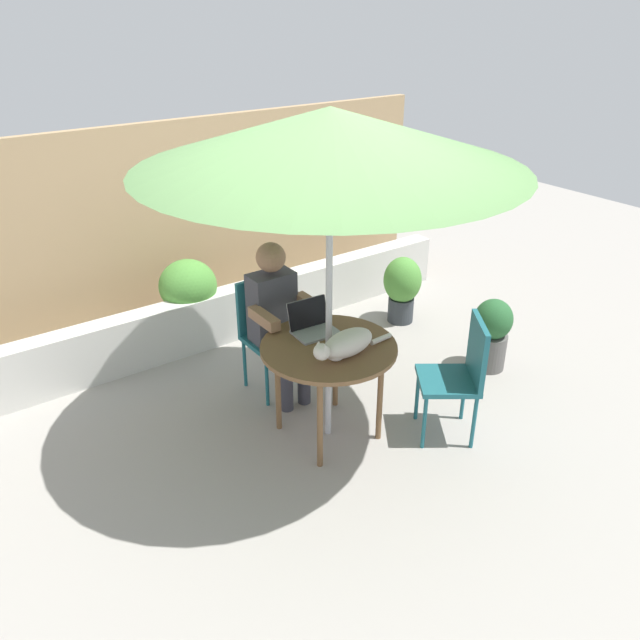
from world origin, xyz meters
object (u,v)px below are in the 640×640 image
chair_empty (461,370)px  patio_umbrella (330,138)px  cat (345,345)px  potted_plant_near_fence (492,332)px  patio_table (329,354)px  chair_occupied (267,326)px  potted_plant_corner (402,286)px  laptop (312,323)px  potted_plant_by_chair (189,296)px  person_seated (277,314)px

chair_empty → patio_umbrella: bearing=144.6°
chair_empty → cat: bearing=154.2°
chair_empty → potted_plant_near_fence: chair_empty is taller
patio_table → potted_plant_near_fence: size_ratio=1.48×
patio_umbrella → potted_plant_near_fence: 2.40m
chair_occupied → potted_plant_corner: (1.62, 0.22, -0.16)m
chair_occupied → potted_plant_corner: bearing=7.7°
laptop → potted_plant_by_chair: (-0.21, 1.60, -0.34)m
patio_table → cat: 0.23m
patio_table → laptop: laptop is taller
chair_empty → cat: 0.86m
laptop → potted_plant_near_fence: size_ratio=0.51×
laptop → potted_plant_corner: 1.82m
patio_umbrella → potted_plant_by_chair: patio_umbrella is taller
cat → potted_plant_corner: (1.61, 1.20, -0.44)m
patio_table → patio_umbrella: 1.43m
patio_table → laptop: size_ratio=2.94×
person_seated → potted_plant_by_chair: 1.23m
laptop → potted_plant_corner: size_ratio=0.49×
potted_plant_corner → patio_table: bearing=-147.7°
patio_table → potted_plant_corner: size_ratio=1.42×
person_seated → potted_plant_corner: size_ratio=1.90×
patio_table → patio_umbrella: bearing=0.0°
potted_plant_near_fence → patio_umbrella: bearing=178.2°
potted_plant_by_chair → potted_plant_corner: potted_plant_by_chair is taller
patio_umbrella → laptop: bearing=83.2°
chair_occupied → potted_plant_by_chair: bearing=99.9°
patio_table → patio_umbrella: size_ratio=0.40×
patio_table → patio_umbrella: patio_umbrella is taller
potted_plant_near_fence → potted_plant_corner: size_ratio=0.96×
chair_empty → person_seated: 1.40m
patio_umbrella → potted_plant_near_fence: (1.64, -0.05, -1.75)m
patio_umbrella → chair_empty: size_ratio=2.60×
patio_umbrella → person_seated: 1.53m
chair_occupied → potted_plant_near_fence: chair_occupied is taller
potted_plant_near_fence → potted_plant_by_chair: bearing=133.9°
potted_plant_by_chair → chair_empty: bearing=-68.7°
patio_table → chair_empty: (0.74, -0.53, -0.12)m
patio_umbrella → cat: size_ratio=3.57×
chair_occupied → cat: (0.01, -0.98, 0.28)m
chair_empty → potted_plant_corner: chair_empty is taller
chair_occupied → cat: bearing=-89.6°
chair_occupied → laptop: bearing=-87.1°
laptop → potted_plant_near_fence: 1.70m
potted_plant_near_fence → chair_empty: bearing=-152.1°
patio_table → chair_occupied: chair_occupied is taller
laptop → cat: 0.41m
patio_table → potted_plant_corner: 1.94m
chair_occupied → chair_empty: (0.74, -1.33, 0.00)m
cat → potted_plant_corner: size_ratio=1.01×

